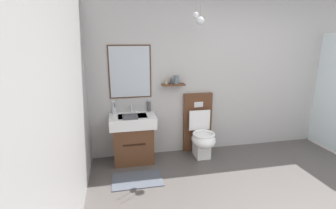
% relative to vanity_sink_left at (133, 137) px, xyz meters
% --- Properties ---
extents(wall_back, '(5.14, 0.60, 2.65)m').
position_rel_vanity_sink_left_xyz_m(wall_back, '(1.79, 0.26, 0.93)').
color(wall_back, '#B7B5B2').
rests_on(wall_back, ground).
extents(wall_left, '(0.12, 4.37, 2.65)m').
position_rel_vanity_sink_left_xyz_m(wall_left, '(-0.71, -1.87, 0.93)').
color(wall_left, '#B7B5B2').
rests_on(wall_left, ground).
extents(bath_mat, '(0.68, 0.44, 0.01)m').
position_rel_vanity_sink_left_xyz_m(bath_mat, '(0.00, -0.59, -0.39)').
color(bath_mat, '#474C56').
rests_on(bath_mat, ground).
extents(vanity_sink_left, '(0.69, 0.47, 0.74)m').
position_rel_vanity_sink_left_xyz_m(vanity_sink_left, '(0.00, 0.00, 0.00)').
color(vanity_sink_left, '#56331E').
rests_on(vanity_sink_left, ground).
extents(tap_on_left_sink, '(0.03, 0.13, 0.11)m').
position_rel_vanity_sink_left_xyz_m(tap_on_left_sink, '(0.00, 0.17, 0.42)').
color(tap_on_left_sink, silver).
rests_on(tap_on_left_sink, vanity_sink_left).
extents(toilet, '(0.48, 0.62, 1.00)m').
position_rel_vanity_sink_left_xyz_m(toilet, '(1.09, -0.00, -0.02)').
color(toilet, '#56331E').
rests_on(toilet, ground).
extents(toothbrush_cup, '(0.07, 0.08, 0.21)m').
position_rel_vanity_sink_left_xyz_m(toothbrush_cup, '(-0.26, 0.16, 0.41)').
color(toothbrush_cup, silver).
rests_on(toothbrush_cup, vanity_sink_left).
extents(soap_dispenser, '(0.06, 0.06, 0.19)m').
position_rel_vanity_sink_left_xyz_m(soap_dispenser, '(0.27, 0.17, 0.43)').
color(soap_dispenser, '#4C4C51').
rests_on(soap_dispenser, vanity_sink_left).
extents(folded_hand_towel, '(0.22, 0.16, 0.04)m').
position_rel_vanity_sink_left_xyz_m(folded_hand_towel, '(-0.04, -0.14, 0.37)').
color(folded_hand_towel, '#47474C').
rests_on(folded_hand_towel, vanity_sink_left).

